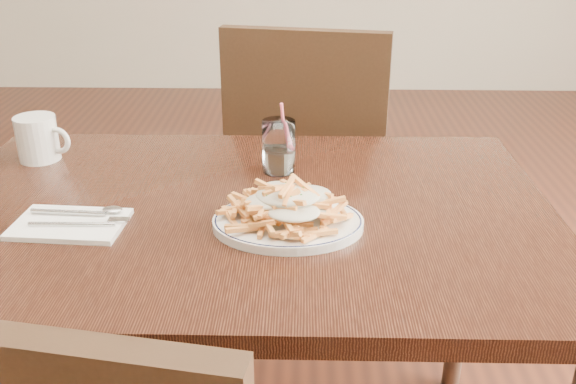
{
  "coord_description": "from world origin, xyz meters",
  "views": [
    {
      "loc": [
        0.12,
        -1.11,
        1.29
      ],
      "look_at": [
        0.09,
        -0.08,
        0.82
      ],
      "focal_mm": 40.0,
      "sensor_mm": 36.0,
      "label": 1
    }
  ],
  "objects_px": {
    "coffee_mug": "(38,138)",
    "loaded_fries": "(288,201)",
    "chair_far": "(310,165)",
    "fries_plate": "(288,223)",
    "water_glass": "(279,150)",
    "table": "(242,242)"
  },
  "relations": [
    {
      "from": "loaded_fries",
      "to": "water_glass",
      "type": "distance_m",
      "value": 0.26
    },
    {
      "from": "table",
      "to": "water_glass",
      "type": "bearing_deg",
      "value": 69.12
    },
    {
      "from": "chair_far",
      "to": "water_glass",
      "type": "bearing_deg",
      "value": -98.18
    },
    {
      "from": "table",
      "to": "water_glass",
      "type": "xyz_separation_m",
      "value": [
        0.07,
        0.17,
        0.13
      ]
    },
    {
      "from": "chair_far",
      "to": "coffee_mug",
      "type": "height_order",
      "value": "chair_far"
    },
    {
      "from": "table",
      "to": "fries_plate",
      "type": "distance_m",
      "value": 0.15
    },
    {
      "from": "water_glass",
      "to": "table",
      "type": "bearing_deg",
      "value": -110.88
    },
    {
      "from": "coffee_mug",
      "to": "loaded_fries",
      "type": "bearing_deg",
      "value": -29.03
    },
    {
      "from": "chair_far",
      "to": "water_glass",
      "type": "xyz_separation_m",
      "value": [
        -0.07,
        -0.51,
        0.24
      ]
    },
    {
      "from": "fries_plate",
      "to": "water_glass",
      "type": "relative_size",
      "value": 1.78
    },
    {
      "from": "fries_plate",
      "to": "coffee_mug",
      "type": "xyz_separation_m",
      "value": [
        -0.57,
        0.31,
        0.04
      ]
    },
    {
      "from": "table",
      "to": "water_glass",
      "type": "distance_m",
      "value": 0.23
    },
    {
      "from": "table",
      "to": "loaded_fries",
      "type": "xyz_separation_m",
      "value": [
        0.09,
        -0.08,
        0.13
      ]
    },
    {
      "from": "table",
      "to": "chair_far",
      "type": "distance_m",
      "value": 0.71
    },
    {
      "from": "fries_plate",
      "to": "loaded_fries",
      "type": "distance_m",
      "value": 0.04
    },
    {
      "from": "chair_far",
      "to": "coffee_mug",
      "type": "xyz_separation_m",
      "value": [
        -0.61,
        -0.45,
        0.24
      ]
    },
    {
      "from": "table",
      "to": "fries_plate",
      "type": "bearing_deg",
      "value": -42.41
    },
    {
      "from": "loaded_fries",
      "to": "fries_plate",
      "type": "bearing_deg",
      "value": 0.0
    },
    {
      "from": "coffee_mug",
      "to": "fries_plate",
      "type": "bearing_deg",
      "value": -29.03
    },
    {
      "from": "fries_plate",
      "to": "loaded_fries",
      "type": "height_order",
      "value": "loaded_fries"
    },
    {
      "from": "chair_far",
      "to": "table",
      "type": "bearing_deg",
      "value": -101.56
    },
    {
      "from": "table",
      "to": "chair_far",
      "type": "bearing_deg",
      "value": 78.44
    }
  ]
}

